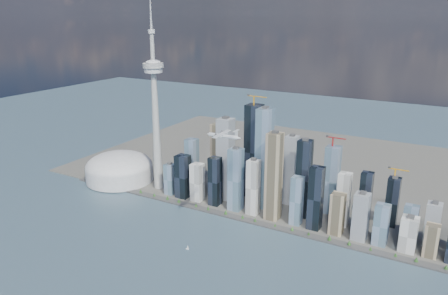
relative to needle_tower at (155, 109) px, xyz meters
The scene contains 9 objects.
ground 491.65m from the needle_tower, 45.94° to the right, with size 4000.00×4000.00×0.00m, color #304754.
seawall 385.07m from the needle_tower, 11.31° to the right, with size 1100.00×22.00×4.00m, color #383838.
land 544.99m from the needle_tower, 52.43° to the left, with size 1400.00×900.00×3.00m, color #4C4C47.
shoreline_trees 380.99m from the needle_tower, 11.31° to the right, with size 960.53×7.20×8.80m.
skyscraper_cluster 389.66m from the needle_tower, ahead, with size 736.00×142.00×282.57m.
needle_tower is the anchor object (origin of this frame).
dome_stadium 241.40m from the needle_tower, behind, with size 200.00×200.00×86.00m.
airplane 359.79m from the needle_tower, 28.80° to the right, with size 78.48×69.35×19.15m.
sailboat_west 429.39m from the needle_tower, 42.50° to the right, with size 7.88×2.66×10.91m.
Camera 1 is at (447.48, -622.03, 489.10)m, focal length 35.00 mm.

